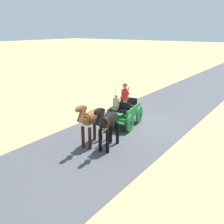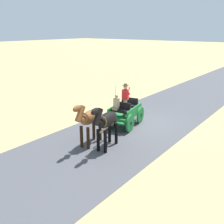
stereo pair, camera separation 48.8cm
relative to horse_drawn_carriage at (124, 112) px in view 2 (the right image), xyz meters
The scene contains 5 objects.
ground_plane 1.23m from the horse_drawn_carriage, 124.56° to the right, with size 200.00×200.00×0.00m, color tan.
road_surface 1.23m from the horse_drawn_carriage, 124.56° to the right, with size 5.73×160.00×0.01m, color #4C4C51.
horse_drawn_carriage is the anchor object (origin of this frame).
horse_near_side 3.10m from the horse_drawn_carriage, 109.67° to the left, with size 0.84×2.15×2.21m.
horse_off_side 3.10m from the horse_drawn_carriage, 92.98° to the left, with size 0.84×2.15×2.21m.
Camera 2 is at (-7.35, 11.95, 5.30)m, focal length 40.81 mm.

